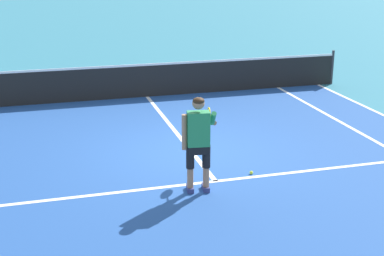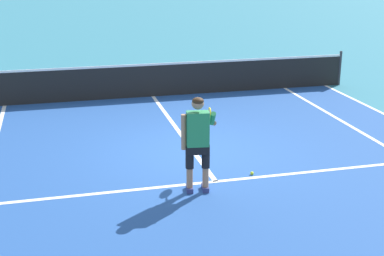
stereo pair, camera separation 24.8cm
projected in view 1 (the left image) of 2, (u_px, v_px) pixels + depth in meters
ground_plane at (191, 152)px, 11.65m from camera, size 80.00×80.00×0.00m
court_inner_surface at (199, 161)px, 11.11m from camera, size 10.98×11.10×0.00m
line_service at (216, 181)px, 10.15m from camera, size 8.23×0.10×0.01m
line_centre_service at (174, 129)px, 13.08m from camera, size 0.10×6.40×0.01m
line_singles_right at (378, 143)px, 12.17m from camera, size 0.10×10.70×0.01m
tennis_net at (147, 80)px, 15.86m from camera, size 11.96×0.08×1.07m
tennis_player at (199, 138)px, 9.45m from camera, size 0.76×1.08×1.71m
tennis_ball_near_feet at (251, 173)px, 10.47m from camera, size 0.07×0.07×0.07m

